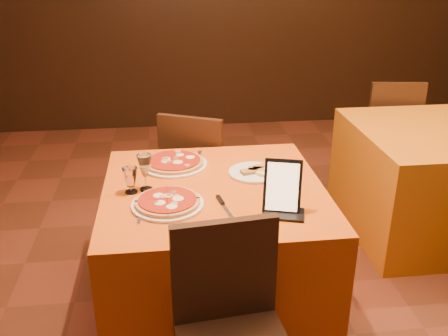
{
  "coord_description": "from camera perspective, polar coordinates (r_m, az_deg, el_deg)",
  "views": [
    {
      "loc": [
        -0.55,
        -1.94,
        1.84
      ],
      "look_at": [
        -0.29,
        0.28,
        0.86
      ],
      "focal_mm": 40.0,
      "sensor_mm": 36.0,
      "label": 1
    }
  ],
  "objects": [
    {
      "name": "water_glass",
      "position": [
        2.46,
        -10.64,
        -1.39
      ],
      "size": [
        0.1,
        0.1,
        0.13
      ],
      "primitive_type": null,
      "rotation": [
        0.0,
        0.0,
        0.42
      ],
      "color": "white",
      "rests_on": "main_table"
    },
    {
      "name": "chair_side_far",
      "position": [
        4.39,
        17.96,
        4.08
      ],
      "size": [
        0.49,
        0.49,
        0.91
      ],
      "primitive_type": null,
      "rotation": [
        0.0,
        0.0,
        3.01
      ],
      "color": "black",
      "rests_on": "floor"
    },
    {
      "name": "pizza_near",
      "position": [
        2.33,
        -6.47,
        -3.98
      ],
      "size": [
        0.34,
        0.34,
        0.03
      ],
      "rotation": [
        0.0,
        0.0,
        0.16
      ],
      "color": "white",
      "rests_on": "main_table"
    },
    {
      "name": "fork_near",
      "position": [
        2.26,
        -9.66,
        -5.44
      ],
      "size": [
        0.02,
        0.14,
        0.01
      ],
      "primitive_type": "cube",
      "rotation": [
        0.0,
        0.0,
        1.55
      ],
      "color": "#B6B6BD",
      "rests_on": "main_table"
    },
    {
      "name": "knife",
      "position": [
        2.29,
        0.2,
        -4.71
      ],
      "size": [
        0.06,
        0.21,
        0.01
      ],
      "primitive_type": "cube",
      "rotation": [
        0.0,
        0.0,
        1.76
      ],
      "color": "#A3A4AA",
      "rests_on": "main_table"
    },
    {
      "name": "chair_main_far",
      "position": [
        3.38,
        -2.58,
        -0.58
      ],
      "size": [
        0.62,
        0.62,
        0.91
      ],
      "primitive_type": null,
      "rotation": [
        0.0,
        0.0,
        2.71
      ],
      "color": "#2F220F",
      "rests_on": "floor"
    },
    {
      "name": "main_table",
      "position": [
        2.68,
        -1.13,
        -9.41
      ],
      "size": [
        1.1,
        1.1,
        0.75
      ],
      "primitive_type": "cube",
      "color": "#C34F0C",
      "rests_on": "floor"
    },
    {
      "name": "tablet",
      "position": [
        2.25,
        6.71,
        -2.07
      ],
      "size": [
        0.19,
        0.14,
        0.23
      ],
      "primitive_type": "cube",
      "rotation": [
        -0.35,
        0.0,
        -0.28
      ],
      "color": "black",
      "rests_on": "main_table"
    },
    {
      "name": "side_table",
      "position": [
        3.74,
        22.75,
        -1.32
      ],
      "size": [
        1.1,
        1.1,
        0.75
      ],
      "primitive_type": "cube",
      "color": "#B9620B",
      "rests_on": "floor"
    },
    {
      "name": "fork_far",
      "position": [
        2.86,
        -2.94,
        1.32
      ],
      "size": [
        0.05,
        0.18,
        0.01
      ],
      "primitive_type": "cube",
      "rotation": [
        0.0,
        0.0,
        1.38
      ],
      "color": "silver",
      "rests_on": "main_table"
    },
    {
      "name": "cutlet_dish",
      "position": [
        2.64,
        3.45,
        -0.4
      ],
      "size": [
        0.27,
        0.27,
        0.03
      ],
      "rotation": [
        0.0,
        0.0,
        -0.03
      ],
      "color": "white",
      "rests_on": "main_table"
    },
    {
      "name": "pizza_far",
      "position": [
        2.75,
        -5.75,
        0.56
      ],
      "size": [
        0.36,
        0.36,
        0.03
      ],
      "rotation": [
        0.0,
        0.0,
        0.33
      ],
      "color": "white",
      "rests_on": "main_table"
    },
    {
      "name": "wine_glass",
      "position": [
        2.46,
        -9.0,
        -0.48
      ],
      "size": [
        0.07,
        0.07,
        0.19
      ],
      "primitive_type": null,
      "rotation": [
        0.0,
        0.0,
        0.02
      ],
      "color": "#FBEB8E",
      "rests_on": "main_table"
    }
  ]
}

